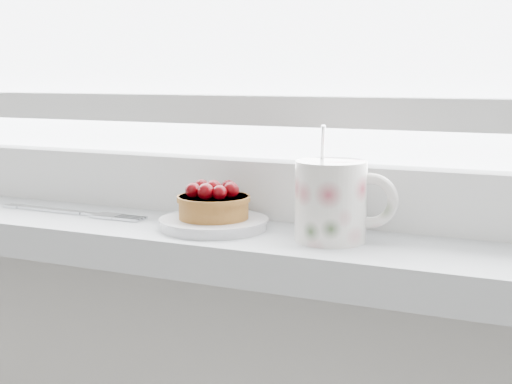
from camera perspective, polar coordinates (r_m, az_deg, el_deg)
The scene contains 4 objects.
saucer at distance 0.81m, azimuth -3.40°, elevation -2.52°, with size 0.12×0.12×0.01m, color silver.
raspberry_tart at distance 0.80m, azimuth -3.42°, elevation -0.83°, with size 0.08×0.08×0.04m.
floral_mug at distance 0.75m, azimuth 6.22°, elevation -0.59°, with size 0.11×0.09×0.12m.
fork at distance 0.93m, azimuth -14.60°, elevation -1.55°, with size 0.21×0.03×0.00m.
Camera 1 is at (0.36, 1.18, 1.11)m, focal length 50.00 mm.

